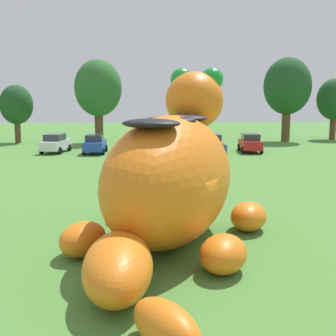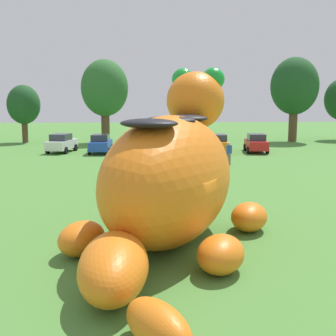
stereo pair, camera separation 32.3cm
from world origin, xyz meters
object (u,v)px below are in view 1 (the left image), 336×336
object	(u,v)px
spectator_near_inflatable	(137,166)
spectator_mid_field	(224,154)
giant_inflatable_creature	(171,178)
car_blue	(95,144)
car_white	(55,143)
car_orange	(212,143)
car_green	(172,143)
car_red	(250,143)
car_silver	(134,144)
spectator_by_cars	(167,148)

from	to	relation	value
spectator_near_inflatable	spectator_mid_field	world-z (taller)	same
giant_inflatable_creature	car_blue	world-z (taller)	giant_inflatable_creature
car_white	car_orange	distance (m)	14.43
car_white	car_green	world-z (taller)	same
car_blue	car_red	bearing A→B (deg)	-0.73
car_white	car_green	xyz separation A→B (m)	(10.77, -0.47, 0.00)
car_green	spectator_mid_field	size ratio (longest dim) A/B	2.47
car_silver	giant_inflatable_creature	bearing A→B (deg)	-87.48
spectator_by_cars	car_blue	bearing A→B (deg)	147.92
car_white	giant_inflatable_creature	bearing A→B (deg)	-72.37
giant_inflatable_creature	spectator_by_cars	size ratio (longest dim) A/B	7.18
car_white	car_orange	size ratio (longest dim) A/B	1.02
car_green	spectator_by_cars	distance (m)	4.42
car_blue	car_green	xyz separation A→B (m)	(7.09, 0.43, 0.00)
car_white	car_red	bearing A→B (deg)	-3.42
car_white	car_blue	distance (m)	3.79
car_blue	car_green	size ratio (longest dim) A/B	0.99
car_red	spectator_near_inflatable	world-z (taller)	car_red
car_silver	car_green	size ratio (longest dim) A/B	0.99
car_green	car_orange	world-z (taller)	same
car_blue	car_silver	distance (m)	3.57
car_white	spectator_mid_field	distance (m)	16.49
giant_inflatable_creature	car_silver	xyz separation A→B (m)	(-1.11, 25.22, -1.38)
giant_inflatable_creature	car_orange	world-z (taller)	giant_inflatable_creature
giant_inflatable_creature	car_orange	size ratio (longest dim) A/B	2.89
car_blue	car_silver	xyz separation A→B (m)	(3.57, -0.19, 0.00)
car_blue	spectator_by_cars	distance (m)	7.36
car_white	car_blue	size ratio (longest dim) A/B	1.05
car_green	spectator_mid_field	world-z (taller)	car_green
car_blue	car_red	world-z (taller)	same
car_red	spectator_by_cars	xyz separation A→B (m)	(-8.08, -3.72, -0.01)
car_orange	car_red	world-z (taller)	same
car_orange	spectator_mid_field	world-z (taller)	car_orange
car_white	car_red	distance (m)	18.03
car_blue	car_red	xyz separation A→B (m)	(14.31, -0.18, 0.00)
giant_inflatable_creature	car_white	distance (m)	27.64
car_red	spectator_near_inflatable	distance (m)	17.10
car_white	car_red	xyz separation A→B (m)	(18.00, -1.08, 0.00)
spectator_near_inflatable	spectator_by_cars	xyz separation A→B (m)	(2.57, 9.65, 0.00)
spectator_near_inflatable	car_blue	bearing A→B (deg)	105.13
giant_inflatable_creature	car_orange	bearing A→B (deg)	76.45
car_blue	spectator_mid_field	xyz separation A→B (m)	(10.22, -7.97, -0.01)
giant_inflatable_creature	car_red	world-z (taller)	giant_inflatable_creature
car_orange	giant_inflatable_creature	bearing A→B (deg)	-103.55
spectator_mid_field	spectator_by_cars	distance (m)	5.70
car_green	spectator_near_inflatable	distance (m)	14.40
giant_inflatable_creature	spectator_near_inflatable	size ratio (longest dim) A/B	7.18
car_white	car_blue	xyz separation A→B (m)	(3.68, -0.89, 0.00)
giant_inflatable_creature	car_orange	distance (m)	25.65
car_orange	spectator_near_inflatable	xyz separation A→B (m)	(-7.01, -13.04, -0.01)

